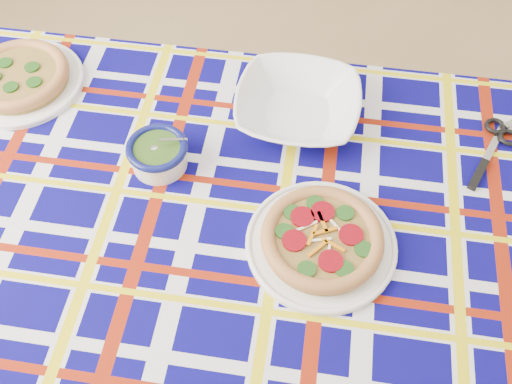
{
  "coord_description": "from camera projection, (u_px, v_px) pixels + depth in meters",
  "views": [
    {
      "loc": [
        -0.5,
        -0.92,
        1.6
      ],
      "look_at": [
        -0.38,
        -0.31,
        0.72
      ],
      "focal_mm": 40.0,
      "sensor_mm": 36.0,
      "label": 1
    }
  ],
  "objects": [
    {
      "name": "dining_table",
      "position": [
        236.0,
        248.0,
        1.11
      ],
      "size": [
        1.72,
        1.38,
        0.7
      ],
      "rotation": [
        0.0,
        0.0,
        -0.35
      ],
      "color": "brown",
      "rests_on": "floor"
    },
    {
      "name": "main_focaccia_plate",
      "position": [
        322.0,
        238.0,
        1.01
      ],
      "size": [
        0.34,
        0.34,
        0.05
      ],
      "primitive_type": null,
      "rotation": [
        0.0,
        0.0,
        -0.26
      ],
      "color": "olive",
      "rests_on": "tablecloth"
    },
    {
      "name": "serving_bowl",
      "position": [
        298.0,
        107.0,
        1.18
      ],
      "size": [
        0.34,
        0.34,
        0.06
      ],
      "primitive_type": "imported",
      "rotation": [
        0.0,
        0.0,
        -0.38
      ],
      "color": "white",
      "rests_on": "tablecloth"
    },
    {
      "name": "tablecloth",
      "position": [
        236.0,
        242.0,
        1.09
      ],
      "size": [
        1.75,
        1.42,
        0.1
      ],
      "primitive_type": null,
      "rotation": [
        0.0,
        0.0,
        -0.35
      ],
      "color": "#08055C",
      "rests_on": "dining_table"
    },
    {
      "name": "second_focaccia_plate",
      "position": [
        19.0,
        76.0,
        1.24
      ],
      "size": [
        0.34,
        0.34,
        0.05
      ],
      "primitive_type": null,
      "rotation": [
        0.0,
        0.0,
        -0.27
      ],
      "color": "olive",
      "rests_on": "tablecloth"
    },
    {
      "name": "pesto_bowl",
      "position": [
        158.0,
        153.0,
        1.11
      ],
      "size": [
        0.16,
        0.16,
        0.07
      ],
      "primitive_type": null,
      "rotation": [
        0.0,
        0.0,
        -0.49
      ],
      "color": "#213E11",
      "rests_on": "tablecloth"
    },
    {
      "name": "table_knife",
      "position": [
        494.0,
        144.0,
        1.16
      ],
      "size": [
        0.16,
        0.16,
        0.01
      ],
      "primitive_type": null,
      "rotation": [
        0.0,
        0.0,
        0.81
      ],
      "color": "silver",
      "rests_on": "tablecloth"
    },
    {
      "name": "floor",
      "position": [
        350.0,
        222.0,
        1.88
      ],
      "size": [
        4.0,
        4.0,
        0.0
      ],
      "primitive_type": "plane",
      "color": "#9F8052",
      "rests_on": "ground"
    }
  ]
}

